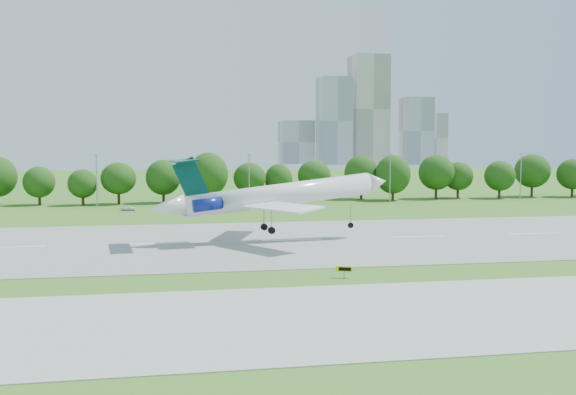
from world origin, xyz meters
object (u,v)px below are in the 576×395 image
(taxi_sign_left, at_px, (344,269))
(service_vehicle_a, at_px, (193,204))
(airliner, at_px, (268,196))
(service_vehicle_b, at_px, (128,208))

(taxi_sign_left, bearing_deg, service_vehicle_a, 118.92)
(taxi_sign_left, xyz_separation_m, service_vehicle_a, (-13.98, 84.40, -0.38))
(service_vehicle_a, bearing_deg, airliner, -165.09)
(airliner, height_order, taxi_sign_left, airliner)
(service_vehicle_b, bearing_deg, service_vehicle_a, -48.60)
(taxi_sign_left, distance_m, service_vehicle_a, 85.55)
(taxi_sign_left, xyz_separation_m, service_vehicle_b, (-28.29, 76.53, -0.38))
(airliner, bearing_deg, service_vehicle_b, 108.65)
(airliner, distance_m, taxi_sign_left, 28.39)
(service_vehicle_a, xyz_separation_m, service_vehicle_b, (-14.31, -7.87, 0.01))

